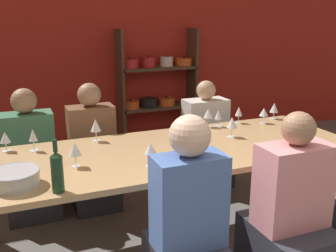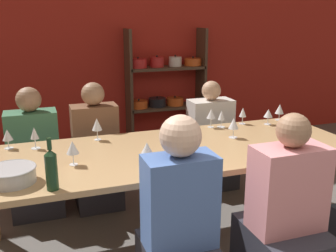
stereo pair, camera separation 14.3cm
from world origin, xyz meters
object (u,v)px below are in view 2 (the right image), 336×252
object	(u,v)px
person_near_c	(179,250)
person_far_c	(210,148)
wine_glass_empty_a	(243,113)
wine_glass_red_e	(8,136)
wine_glass_empty_c	(280,109)
dining_table	(172,158)
wine_glass_red_b	(73,148)
person_far_a	(96,161)
wine_glass_empty_b	(97,125)
person_far_b	(35,167)
mixing_bowl	(11,174)
wine_glass_white_b	(211,114)
wine_glass_white_a	(221,116)
wine_glass_red_a	(34,134)
person_near_a	(284,237)
wine_glass_empty_d	(268,114)
wine_bottle_dark	(51,169)
wine_glass_red_d	(147,149)
wine_glass_red_f	(234,124)
shelf_unit	(164,100)

from	to	relation	value
person_near_c	person_far_c	bearing A→B (deg)	60.08
wine_glass_empty_a	wine_glass_red_e	xyz separation A→B (m)	(-1.99, -0.04, -0.01)
wine_glass_empty_c	person_near_c	world-z (taller)	person_near_c
dining_table	wine_glass_red_b	distance (m)	0.76
dining_table	person_far_a	size ratio (longest dim) A/B	2.46
wine_glass_empty_b	person_far_b	bearing A→B (deg)	136.42
wine_glass_empty_c	person_near_c	bearing A→B (deg)	-139.48
mixing_bowl	wine_glass_red_e	size ratio (longest dim) A/B	1.99
wine_glass_white_b	wine_glass_empty_a	distance (m)	0.32
person_far_b	person_near_c	xyz separation A→B (m)	(0.73, -1.70, 0.05)
wine_glass_white_a	person_near_c	size ratio (longest dim) A/B	0.13
wine_glass_white_a	person_far_c	distance (m)	0.69
wine_glass_red_a	person_far_a	size ratio (longest dim) A/B	0.15
wine_glass_white_b	person_near_a	xyz separation A→B (m)	(-0.13, -1.31, -0.44)
wine_glass_white_a	wine_glass_empty_b	bearing A→B (deg)	-179.68
dining_table	wine_glass_empty_d	size ratio (longest dim) A/B	19.69
wine_glass_empty_c	wine_glass_white_b	bearing A→B (deg)	-178.92
mixing_bowl	person_far_a	world-z (taller)	person_far_a
person_near_c	wine_glass_white_a	bearing A→B (deg)	55.04
wine_glass_empty_c	wine_glass_empty_b	bearing A→B (deg)	-178.42
person_near_a	wine_glass_white_b	bearing A→B (deg)	84.28
wine_bottle_dark	wine_glass_red_d	bearing A→B (deg)	15.67
wine_glass_white_b	wine_bottle_dark	bearing A→B (deg)	-147.99
wine_glass_red_b	wine_glass_red_f	xyz separation A→B (m)	(1.29, 0.19, -0.00)
wine_glass_red_d	wine_glass_red_b	bearing A→B (deg)	158.30
person_far_b	mixing_bowl	bearing A→B (deg)	83.75
wine_bottle_dark	wine_glass_empty_b	distance (m)	0.93
wine_glass_red_b	wine_glass_empty_c	bearing A→B (deg)	15.31
wine_glass_red_a	wine_glass_empty_a	world-z (taller)	wine_glass_red_a
wine_glass_empty_a	person_near_c	distance (m)	1.73
mixing_bowl	person_near_c	world-z (taller)	person_near_c
wine_bottle_dark	person_near_c	bearing A→B (deg)	-31.53
mixing_bowl	wine_glass_red_f	bearing A→B (deg)	12.08
wine_bottle_dark	wine_glass_white_a	size ratio (longest dim) A/B	1.99
wine_glass_red_a	wine_glass_red_b	distance (m)	0.49
wine_glass_red_a	person_far_c	bearing A→B (deg)	18.06
wine_glass_red_a	wine_glass_empty_b	distance (m)	0.48
wine_glass_red_a	wine_glass_red_d	xyz separation A→B (m)	(0.69, -0.61, 0.01)
wine_bottle_dark	wine_glass_red_f	bearing A→B (deg)	20.48
wine_glass_red_b	wine_glass_red_f	world-z (taller)	same
wine_glass_empty_b	shelf_unit	bearing A→B (deg)	56.99
wine_glass_white_a	wine_glass_empty_d	size ratio (longest dim) A/B	1.08
wine_glass_red_e	person_near_c	world-z (taller)	person_near_c
wine_glass_empty_d	person_far_c	xyz separation A→B (m)	(-0.32, 0.54, -0.47)
wine_glass_red_b	person_far_b	xyz separation A→B (m)	(-0.25, 0.96, -0.46)
wine_glass_empty_d	person_far_a	xyz separation A→B (m)	(-1.50, 0.46, -0.43)
wine_glass_empty_c	person_far_a	world-z (taller)	person_far_a
person_near_a	person_far_a	bearing A→B (deg)	116.29
wine_glass_empty_d	person_far_a	bearing A→B (deg)	162.79
wine_bottle_dark	wine_glass_red_e	xyz separation A→B (m)	(-0.27, 0.85, -0.02)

